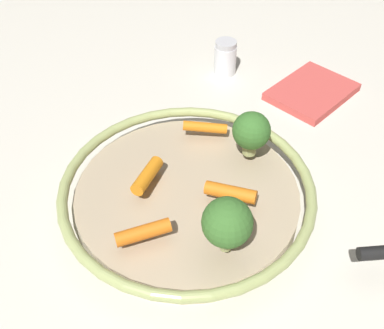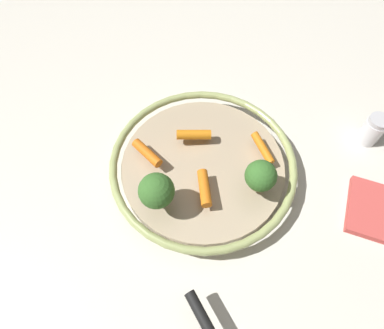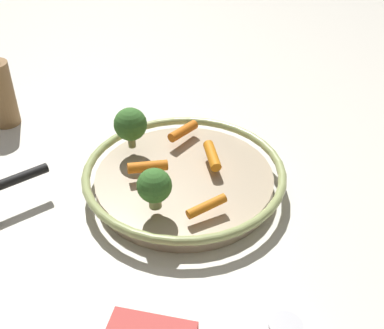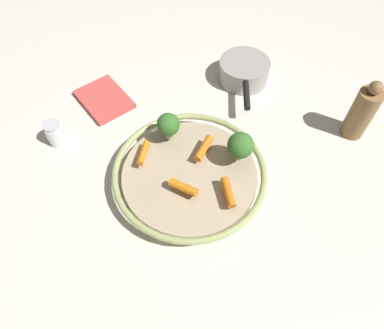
% 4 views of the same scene
% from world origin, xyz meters
% --- Properties ---
extents(ground_plane, '(2.57, 2.57, 0.00)m').
position_xyz_m(ground_plane, '(0.00, 0.00, 0.00)').
color(ground_plane, silver).
extents(serving_bowl, '(0.34, 0.34, 0.05)m').
position_xyz_m(serving_bowl, '(0.00, 0.00, 0.02)').
color(serving_bowl, tan).
rests_on(serving_bowl, ground_plane).
extents(baby_carrot_near_rim, '(0.07, 0.04, 0.02)m').
position_xyz_m(baby_carrot_near_rim, '(0.10, 0.03, 0.05)').
color(baby_carrot_near_rim, orange).
rests_on(baby_carrot_near_rim, serving_bowl).
extents(baby_carrot_center, '(0.06, 0.06, 0.02)m').
position_xyz_m(baby_carrot_center, '(-0.09, -0.06, 0.05)').
color(baby_carrot_center, orange).
rests_on(baby_carrot_center, serving_bowl).
extents(baby_carrot_back, '(0.07, 0.04, 0.02)m').
position_xyz_m(baby_carrot_back, '(0.03, -0.04, 0.05)').
color(baby_carrot_back, orange).
rests_on(baby_carrot_back, serving_bowl).
extents(baby_carrot_left, '(0.05, 0.07, 0.02)m').
position_xyz_m(baby_carrot_left, '(-0.02, 0.06, 0.05)').
color(baby_carrot_left, orange).
rests_on(baby_carrot_left, serving_bowl).
extents(broccoli_floret_edge, '(0.06, 0.06, 0.07)m').
position_xyz_m(broccoli_floret_edge, '(0.04, 0.11, 0.09)').
color(broccoli_floret_edge, tan).
rests_on(broccoli_floret_edge, serving_bowl).
extents(broccoli_floret_large, '(0.05, 0.05, 0.07)m').
position_xyz_m(broccoli_floret_large, '(-0.10, 0.02, 0.08)').
color(broccoli_floret_large, '#9CA466').
rests_on(broccoli_floret_large, serving_bowl).
extents(salt_shaker, '(0.04, 0.04, 0.07)m').
position_xyz_m(salt_shaker, '(-0.28, -0.20, 0.03)').
color(salt_shaker, white).
rests_on(salt_shaker, ground_plane).
extents(dish_towel, '(0.15, 0.12, 0.01)m').
position_xyz_m(dish_towel, '(-0.34, -0.04, 0.01)').
color(dish_towel, '#D14C47').
rests_on(dish_towel, ground_plane).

